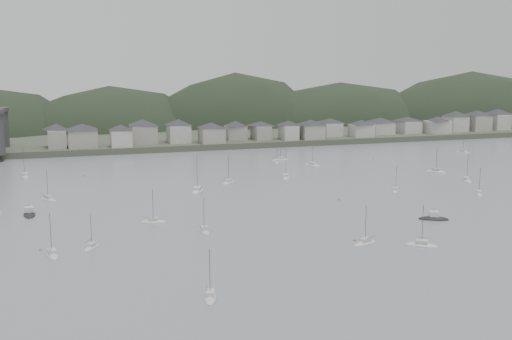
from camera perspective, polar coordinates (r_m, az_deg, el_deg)
name	(u,v)px	position (r m, az deg, el deg)	size (l,w,h in m)	color
ground	(357,247)	(143.63, 9.49, -7.16)	(900.00, 900.00, 0.00)	slate
far_shore_land	(156,125)	(423.25, -9.40, 4.16)	(900.00, 250.00, 3.00)	#383D2D
forested_ridge	(170,148)	(400.38, -8.09, 2.04)	(851.55, 103.94, 102.57)	black
waterfront_town	(282,128)	(327.44, 2.47, 3.96)	(451.48, 28.46, 12.92)	gray
sailboat_lead	(92,247)	(145.89, -15.19, -7.03)	(4.94, 6.17, 8.37)	beige
moored_fleet	(242,193)	(200.04, -1.33, -2.18)	(256.13, 154.99, 13.67)	beige
motor_launch_near	(434,219)	(173.23, 16.37, -4.41)	(8.65, 6.24, 3.95)	black
motor_launch_far	(29,214)	(182.70, -20.55, -3.91)	(3.84, 9.12, 4.11)	black
mooring_buoys	(248,196)	(195.74, -0.76, -2.45)	(139.93, 113.21, 0.70)	#AE7B3A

